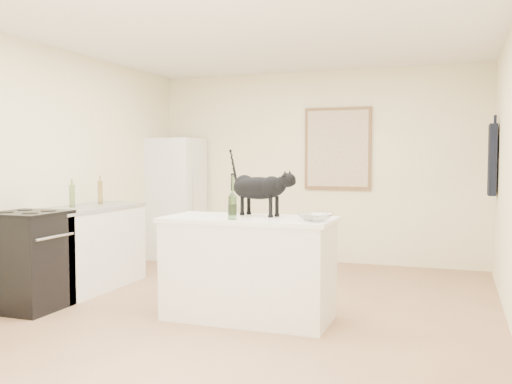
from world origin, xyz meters
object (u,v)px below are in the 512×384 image
(stove, at_px, (29,262))
(fridge, at_px, (176,198))
(glass_bowl, at_px, (316,218))
(wine_bottle, at_px, (232,199))
(black_cat, at_px, (258,191))

(stove, relative_size, fridge, 0.53)
(stove, distance_m, glass_bowl, 2.74)
(wine_bottle, height_order, glass_bowl, wine_bottle)
(fridge, xyz_separation_m, glass_bowl, (2.68, -2.68, 0.08))
(stove, bearing_deg, glass_bowl, 5.77)
(fridge, bearing_deg, black_cat, -49.02)
(stove, height_order, glass_bowl, glass_bowl)
(stove, distance_m, wine_bottle, 2.08)
(stove, bearing_deg, fridge, 90.00)
(stove, relative_size, wine_bottle, 2.64)
(glass_bowl, bearing_deg, fridge, 135.01)
(stove, xyz_separation_m, black_cat, (2.09, 0.54, 0.67))
(stove, height_order, fridge, fridge)
(fridge, xyz_separation_m, black_cat, (2.09, -2.41, 0.27))
(fridge, relative_size, wine_bottle, 4.98)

